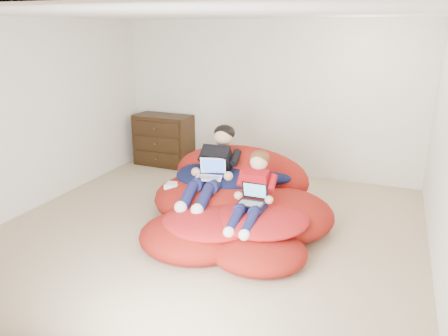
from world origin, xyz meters
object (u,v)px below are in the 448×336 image
(dresser, at_px, (164,140))
(beanbag_pile, at_px, (235,203))
(laptop_white, at_px, (211,172))
(younger_boy, at_px, (254,190))
(laptop_black, at_px, (253,198))
(older_boy, at_px, (214,164))

(dresser, relative_size, beanbag_pile, 0.42)
(laptop_white, bearing_deg, dresser, 132.18)
(younger_boy, height_order, laptop_black, younger_boy)
(beanbag_pile, distance_m, older_boy, 0.55)
(dresser, bearing_deg, older_boy, -46.01)
(laptop_black, bearing_deg, dresser, 136.12)
(laptop_black, bearing_deg, older_boy, 142.23)
(younger_boy, bearing_deg, older_boy, 143.36)
(beanbag_pile, xyz_separation_m, laptop_black, (0.38, -0.45, 0.29))
(laptop_white, distance_m, laptop_black, 0.81)
(beanbag_pile, bearing_deg, laptop_black, -50.05)
(dresser, distance_m, laptop_black, 3.35)
(older_boy, distance_m, laptop_black, 0.88)
(dresser, height_order, younger_boy, younger_boy)
(beanbag_pile, relative_size, younger_boy, 2.61)
(younger_boy, bearing_deg, laptop_black, -90.00)
(younger_boy, distance_m, laptop_white, 0.79)
(younger_boy, relative_size, laptop_black, 3.14)
(beanbag_pile, height_order, laptop_black, beanbag_pile)
(dresser, relative_size, older_boy, 0.78)
(beanbag_pile, relative_size, older_boy, 1.85)
(laptop_white, bearing_deg, older_boy, 90.00)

